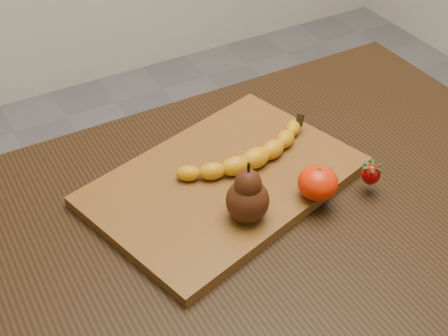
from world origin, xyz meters
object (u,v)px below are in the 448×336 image
mandarin (318,183)px  cutting_board (224,181)px  pear (248,191)px  table (279,235)px

mandarin → cutting_board: bearing=133.2°
cutting_board → pear: pear is taller
cutting_board → table: bearing=-58.2°
table → cutting_board: cutting_board is taller
pear → mandarin: 0.13m
cutting_board → mandarin: bearing=-62.2°
table → cutting_board: size_ratio=2.22×
cutting_board → mandarin: (0.11, -0.12, 0.04)m
pear → mandarin: pear is taller
table → cutting_board: 0.15m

